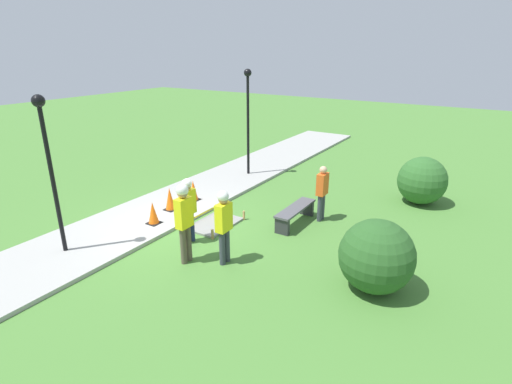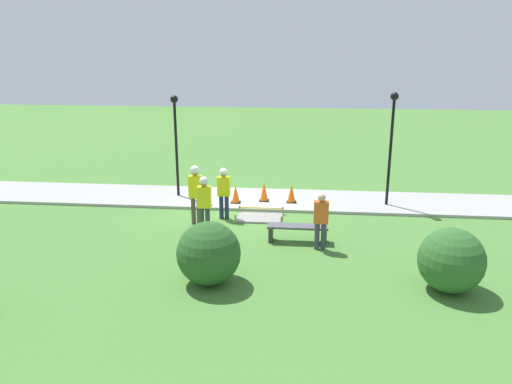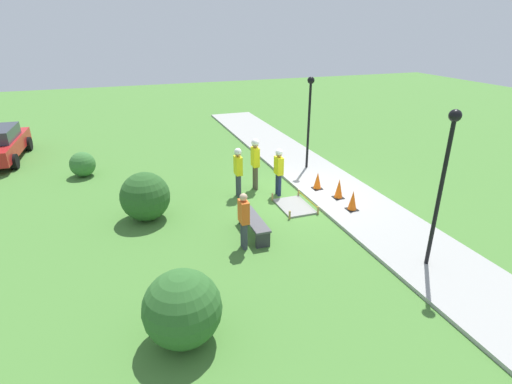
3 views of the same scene
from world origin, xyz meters
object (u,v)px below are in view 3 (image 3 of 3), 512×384
park_bench (254,223)px  worker_trainee (279,168)px  traffic_cone_sidewalk_edge (318,181)px  lamppost_far (445,168)px  worker_supervisor (255,159)px  traffic_cone_near_patch (353,201)px  lamppost_near (309,109)px  traffic_cone_far_patch (339,189)px  worker_assistant (238,168)px  bystander_in_orange_shirt (244,218)px

park_bench → worker_trainee: size_ratio=1.02×
traffic_cone_sidewalk_edge → lamppost_far: size_ratio=0.16×
worker_supervisor → lamppost_far: lamppost_far is taller
worker_trainee → traffic_cone_near_patch: bearing=-141.6°
lamppost_near → worker_supervisor: bearing=115.0°
lamppost_near → traffic_cone_near_patch: bearing=174.1°
traffic_cone_far_patch → lamppost_near: lamppost_near is taller
park_bench → worker_assistant: (2.81, -0.41, 0.71)m
park_bench → lamppost_far: lamppost_far is taller
worker_trainee → lamppost_far: 6.03m
traffic_cone_sidewalk_edge → lamppost_far: (-5.34, -0.32, 2.25)m
bystander_in_orange_shirt → lamppost_far: bearing=-120.7°
traffic_cone_near_patch → bystander_in_orange_shirt: 4.14m
worker_assistant → traffic_cone_near_patch: bearing=-129.2°
traffic_cone_sidewalk_edge → park_bench: size_ratio=0.36×
lamppost_far → worker_supervisor: bearing=20.7°
worker_assistant → bystander_in_orange_shirt: size_ratio=1.09×
worker_supervisor → worker_assistant: worker_supervisor is taller
traffic_cone_near_patch → traffic_cone_far_patch: 0.99m
traffic_cone_sidewalk_edge → worker_assistant: worker_assistant is taller
worker_supervisor → worker_assistant: size_ratio=1.08×
traffic_cone_far_patch → lamppost_far: (-4.35, -0.02, 2.22)m
traffic_cone_near_patch → lamppost_near: bearing=-5.9°
traffic_cone_sidewalk_edge → lamppost_near: (2.26, -0.68, 2.13)m
worker_assistant → worker_trainee: worker_assistant is taller
bystander_in_orange_shirt → traffic_cone_far_patch: bearing=-64.8°
traffic_cone_near_patch → traffic_cone_far_patch: traffic_cone_far_patch is taller
traffic_cone_far_patch → lamppost_far: 4.88m
worker_assistant → lamppost_near: size_ratio=0.48×
bystander_in_orange_shirt → traffic_cone_sidewalk_edge: bearing=-52.3°
worker_assistant → worker_trainee: (-0.37, -1.38, -0.05)m
traffic_cone_sidewalk_edge → lamppost_far: lamppost_far is taller
worker_trainee → lamppost_near: (2.09, -2.15, 1.53)m
traffic_cone_far_patch → bystander_in_orange_shirt: size_ratio=0.43×
lamppost_near → lamppost_far: size_ratio=0.95×
worker_trainee → lamppost_far: bearing=-162.0°
worker_supervisor → lamppost_far: size_ratio=0.49×
traffic_cone_near_patch → traffic_cone_sidewalk_edge: traffic_cone_near_patch is taller
bystander_in_orange_shirt → worker_trainee: bearing=-36.6°
worker_trainee → bystander_in_orange_shirt: size_ratio=1.06×
park_bench → worker_trainee: 3.10m
worker_supervisor → bystander_in_orange_shirt: 4.25m
park_bench → lamppost_far: (-3.07, -3.58, 2.31)m
bystander_in_orange_shirt → lamppost_near: bearing=-40.7°
traffic_cone_far_patch → traffic_cone_sidewalk_edge: 1.04m
worker_supervisor → bystander_in_orange_shirt: bearing=156.4°
bystander_in_orange_shirt → park_bench: bearing=-38.1°
traffic_cone_sidewalk_edge → worker_supervisor: bearing=64.6°
worker_trainee → lamppost_near: size_ratio=0.46×
lamppost_far → bystander_in_orange_shirt: bearing=59.3°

